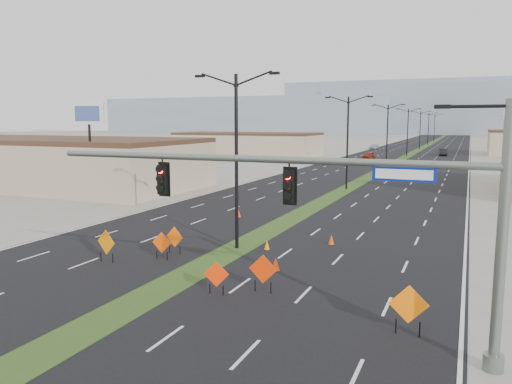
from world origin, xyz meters
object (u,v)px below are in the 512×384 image
at_px(car_far, 374,147).
at_px(streetlight_1, 347,140).
at_px(streetlight_3, 408,131).
at_px(construction_sign_1, 175,238).
at_px(construction_sign_3, 216,275).
at_px(cone_1, 276,264).
at_px(streetlight_4, 420,129).
at_px(car_mid, 443,152).
at_px(streetlight_5, 428,128).
at_px(cone_0, 267,245).
at_px(construction_sign_0, 106,243).
at_px(pole_sign_west, 89,121).
at_px(signal_mast, 343,202).
at_px(car_left, 369,156).
at_px(cone_3, 238,213).
at_px(construction_sign_4, 263,270).
at_px(streetlight_2, 387,134).
at_px(construction_sign_5, 409,306).
at_px(streetlight_6, 434,127).
at_px(cone_2, 331,240).
at_px(streetlight_0, 236,156).
at_px(construction_sign_2, 162,244).

bearing_deg(car_far, streetlight_1, -76.46).
bearing_deg(streetlight_3, construction_sign_1, -91.80).
relative_size(streetlight_3, construction_sign_3, 6.86).
bearing_deg(cone_1, streetlight_3, 92.39).
bearing_deg(streetlight_4, car_mid, -72.81).
bearing_deg(streetlight_5, cone_0, -89.31).
height_order(car_far, construction_sign_3, construction_sign_3).
distance_m(construction_sign_3, cone_1, 4.41).
height_order(construction_sign_0, construction_sign_3, construction_sign_0).
bearing_deg(car_mid, pole_sign_west, -115.13).
distance_m(signal_mast, car_left, 83.40).
bearing_deg(car_far, streetlight_4, 20.67).
relative_size(car_mid, cone_3, 6.72).
bearing_deg(cone_1, construction_sign_4, -78.68).
distance_m(streetlight_2, car_far, 54.37).
relative_size(streetlight_4, construction_sign_0, 5.69).
bearing_deg(construction_sign_4, streetlight_3, 89.63).
distance_m(streetlight_1, cone_3, 20.27).
xyz_separation_m(streetlight_3, car_left, (-5.73, -11.94, -4.69)).
xyz_separation_m(streetlight_2, streetlight_4, (0.00, 56.00, 0.00)).
bearing_deg(construction_sign_5, car_far, 90.39).
bearing_deg(streetlight_1, construction_sign_1, -95.12).
relative_size(streetlight_6, cone_1, 14.66).
bearing_deg(construction_sign_4, construction_sign_1, 147.23).
distance_m(streetlight_4, cone_2, 109.09).
relative_size(streetlight_2, cone_2, 16.20).
height_order(streetlight_4, cone_0, streetlight_4).
bearing_deg(pole_sign_west, car_far, 67.76).
distance_m(streetlight_5, construction_sign_3, 147.51).
bearing_deg(streetlight_0, streetlight_6, 90.00).
relative_size(construction_sign_3, construction_sign_5, 0.80).
bearing_deg(construction_sign_3, construction_sign_2, 128.70).
bearing_deg(construction_sign_3, cone_1, 59.53).
bearing_deg(cone_1, cone_2, 79.31).
bearing_deg(construction_sign_4, car_far, 94.57).
height_order(streetlight_0, streetlight_6, same).
bearing_deg(construction_sign_4, pole_sign_west, 141.37).
bearing_deg(cone_1, streetlight_1, 96.65).
bearing_deg(car_left, car_mid, 59.73).
relative_size(construction_sign_0, construction_sign_5, 0.97).
height_order(car_left, cone_3, car_left).
height_order(streetlight_6, car_mid, streetlight_6).
relative_size(streetlight_0, streetlight_4, 1.00).
relative_size(streetlight_4, car_left, 2.34).
distance_m(streetlight_3, cone_1, 87.39).
distance_m(streetlight_6, car_far, 60.25).
relative_size(cone_2, cone_3, 0.91).
bearing_deg(streetlight_2, streetlight_3, 90.00).
bearing_deg(streetlight_3, cone_1, -87.61).
height_order(streetlight_3, streetlight_5, same).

